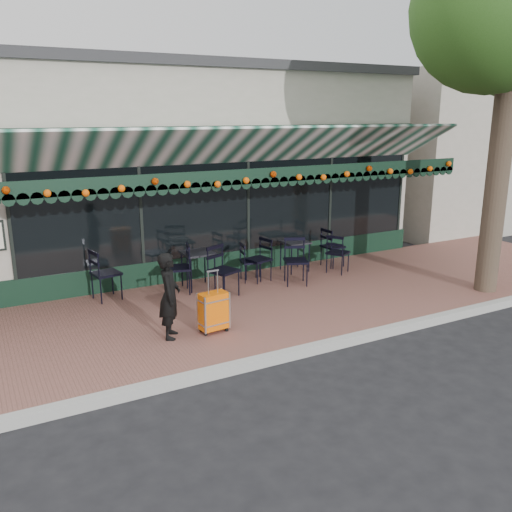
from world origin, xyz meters
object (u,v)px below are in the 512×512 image
chair_b_left (178,269)px  chair_b_right (251,262)px  chair_a_front (296,261)px  chair_a_extra (338,253)px  chair_a_left (259,260)px  chair_a_right (333,247)px  suitcase (214,312)px  woman (169,296)px  chair_solo (106,274)px  cafe_table_a (295,244)px  cafe_table_b (198,256)px  chair_b_front (224,271)px

chair_b_left → chair_b_right: (1.64, 0.02, -0.08)m
chair_a_front → chair_a_extra: (1.28, 0.28, -0.04)m
chair_a_left → chair_a_right: bearing=84.4°
suitcase → chair_a_extra: size_ratio=1.16×
woman → chair_a_right: woman is taller
chair_a_front → chair_solo: (-3.68, 0.90, 0.02)m
cafe_table_a → chair_b_left: size_ratio=0.69×
chair_a_extra → chair_b_left: bearing=54.3°
chair_a_extra → chair_a_right: bearing=-54.2°
cafe_table_b → chair_a_extra: bearing=-8.2°
cafe_table_b → chair_solo: chair_solo is taller
chair_a_right → chair_b_right: (-2.21, -0.12, -0.04)m
woman → chair_b_left: (0.88, 2.03, -0.19)m
cafe_table_a → chair_a_extra: chair_a_extra is taller
woman → chair_solo: 2.36m
chair_a_left → chair_a_front: chair_a_front is taller
chair_b_left → chair_a_front: bearing=90.1°
chair_b_left → chair_b_front: size_ratio=0.99×
woman → chair_b_left: 2.22m
suitcase → chair_b_front: 1.78m
cafe_table_b → chair_a_front: bearing=-21.3°
chair_a_front → chair_b_right: 0.97m
chair_b_left → chair_b_front: 0.94m
cafe_table_a → chair_b_front: 2.32m
chair_a_right → woman: bearing=111.7°
chair_a_extra → chair_b_front: bearing=65.2°
chair_a_right → chair_b_front: chair_b_front is taller
woman → chair_solo: woman is taller
woman → chair_b_front: (1.58, 1.40, -0.19)m
chair_a_left → cafe_table_b: bearing=-107.9°
chair_a_extra → chair_solo: size_ratio=0.89×
chair_a_right → chair_solo: 5.18m
chair_a_extra → suitcase: bearing=85.1°
woman → chair_a_front: size_ratio=1.42×
chair_a_extra → chair_b_front: (-2.93, -0.28, 0.06)m
chair_a_right → chair_b_front: 3.24m
chair_a_extra → woman: bearing=80.2°
chair_a_extra → chair_solo: 5.00m
cafe_table_a → cafe_table_b: (-2.38, -0.12, 0.06)m
chair_b_left → cafe_table_b: bearing=117.6°
woman → chair_b_front: woman is taller
cafe_table_a → chair_b_front: size_ratio=0.68×
chair_a_right → chair_a_extra: size_ratio=1.02×
chair_a_front → cafe_table_b: bearing=-178.8°
cafe_table_b → chair_b_front: 0.78m
cafe_table_a → cafe_table_b: size_ratio=0.91×
cafe_table_a → chair_solo: bearing=179.2°
woman → chair_b_right: bearing=-25.8°
chair_a_front → chair_a_right: bearing=49.7°
chair_a_right → chair_a_extra: 0.53m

